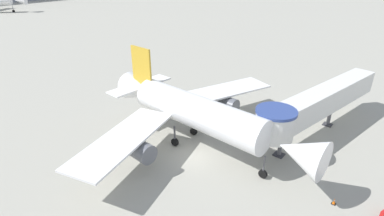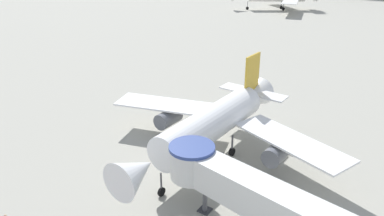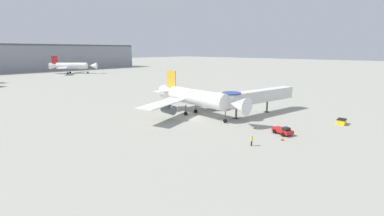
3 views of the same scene
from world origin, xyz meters
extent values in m
plane|color=#9E9B8E|center=(0.00, 0.00, 0.00)|extent=(800.00, 800.00, 0.00)
cylinder|color=white|center=(1.73, 0.90, 4.36)|extent=(4.43, 16.64, 3.64)
cone|color=white|center=(1.17, -10.78, 4.36)|extent=(3.83, 4.17, 3.64)
cone|color=white|center=(2.19, 10.41, 4.36)|extent=(3.90, 5.63, 3.64)
cube|color=white|center=(-6.37, 3.79, 3.72)|extent=(13.46, 7.38, 0.22)
cube|color=white|center=(10.07, 3.00, 3.72)|extent=(13.46, 8.43, 0.22)
cube|color=gold|center=(2.17, 10.14, 7.63)|extent=(0.40, 3.38, 4.73)
cube|color=white|center=(2.20, 10.68, 5.00)|extent=(8.82, 2.78, 0.18)
cylinder|color=#565960|center=(-5.39, 2.76, 2.47)|extent=(2.16, 3.47, 2.00)
cylinder|color=#565960|center=(9.00, 2.06, 2.47)|extent=(2.16, 3.47, 2.00)
cylinder|color=#4C4C51|center=(1.32, -7.55, 1.50)|extent=(0.18, 0.18, 2.09)
cylinder|color=black|center=(1.32, -7.55, 0.45)|extent=(0.30, 0.91, 0.90)
cylinder|color=#4C4C51|center=(0.19, 3.04, 1.50)|extent=(0.22, 0.22, 2.09)
cylinder|color=black|center=(0.19, 3.04, 0.45)|extent=(0.44, 0.92, 0.90)
cylinder|color=#4C4C51|center=(3.46, 2.88, 1.50)|extent=(0.22, 0.22, 2.09)
cylinder|color=black|center=(3.46, 2.88, 0.45)|extent=(0.44, 0.92, 0.90)
cube|color=silver|center=(14.40, -8.78, 4.36)|extent=(20.60, 6.41, 2.80)
cylinder|color=silver|center=(4.35, -6.85, 4.36)|extent=(3.90, 3.90, 2.80)
cylinder|color=navy|center=(4.35, -6.85, 5.91)|extent=(4.10, 4.10, 0.30)
cylinder|color=#56565B|center=(5.96, -7.16, 1.48)|extent=(0.44, 0.44, 2.96)
cube|color=#333338|center=(5.96, -7.16, 0.06)|extent=(1.10, 1.10, 0.12)
cylinder|color=#56565B|center=(16.42, -9.17, 1.48)|extent=(0.44, 0.44, 2.96)
cube|color=#333338|center=(16.42, -9.17, 0.06)|extent=(1.10, 1.10, 0.12)
cube|color=black|center=(2.01, -14.08, 0.02)|extent=(0.37, 0.37, 0.04)
cone|color=orange|center=(2.01, -14.08, 0.33)|extent=(0.26, 0.26, 0.59)
cylinder|color=white|center=(2.01, -14.08, 0.40)|extent=(0.14, 0.14, 0.07)
cone|color=white|center=(36.71, 124.45, 4.97)|extent=(6.11, 6.09, 4.11)
cylinder|color=#4C4C51|center=(34.05, 126.99, 1.73)|extent=(0.18, 0.18, 2.36)
cylinder|color=black|center=(34.05, 126.99, 0.55)|extent=(0.98, 0.95, 1.10)
camera|label=1|loc=(-21.34, -17.02, 19.04)|focal=28.00mm
camera|label=2|loc=(19.94, -30.77, 22.09)|focal=35.00mm
camera|label=3|loc=(-41.22, -38.27, 15.05)|focal=24.00mm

